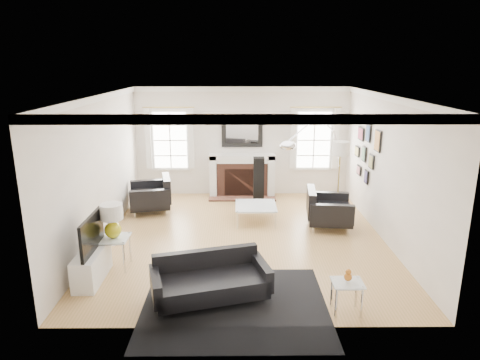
{
  "coord_description": "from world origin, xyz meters",
  "views": [
    {
      "loc": [
        -0.13,
        -7.92,
        3.37
      ],
      "look_at": [
        -0.07,
        0.3,
        1.11
      ],
      "focal_mm": 32.0,
      "sensor_mm": 36.0,
      "label": 1
    }
  ],
  "objects_px": {
    "armchair_left": "(153,196)",
    "fireplace": "(242,176)",
    "arc_floor_lamp": "(315,167)",
    "coffee_table": "(256,206)",
    "armchair_right": "(326,210)",
    "gourd_lamp": "(112,219)",
    "sofa": "(210,280)"
  },
  "relations": [
    {
      "from": "armchair_left",
      "to": "coffee_table",
      "type": "height_order",
      "value": "armchair_left"
    },
    {
      "from": "armchair_right",
      "to": "gourd_lamp",
      "type": "height_order",
      "value": "gourd_lamp"
    },
    {
      "from": "fireplace",
      "to": "sofa",
      "type": "bearing_deg",
      "value": -96.01
    },
    {
      "from": "fireplace",
      "to": "arc_floor_lamp",
      "type": "bearing_deg",
      "value": -51.44
    },
    {
      "from": "arc_floor_lamp",
      "to": "gourd_lamp",
      "type": "bearing_deg",
      "value": -150.19
    },
    {
      "from": "sofa",
      "to": "armchair_right",
      "type": "bearing_deg",
      "value": 51.27
    },
    {
      "from": "fireplace",
      "to": "arc_floor_lamp",
      "type": "xyz_separation_m",
      "value": [
        1.53,
        -1.92,
        0.7
      ]
    },
    {
      "from": "armchair_right",
      "to": "armchair_left",
      "type": "bearing_deg",
      "value": 165.2
    },
    {
      "from": "armchair_left",
      "to": "arc_floor_lamp",
      "type": "height_order",
      "value": "arc_floor_lamp"
    },
    {
      "from": "fireplace",
      "to": "coffee_table",
      "type": "xyz_separation_m",
      "value": [
        0.28,
        -1.91,
        -0.18
      ]
    },
    {
      "from": "sofa",
      "to": "coffee_table",
      "type": "xyz_separation_m",
      "value": [
        0.81,
        3.15,
        0.06
      ]
    },
    {
      "from": "armchair_right",
      "to": "fireplace",
      "type": "bearing_deg",
      "value": 128.28
    },
    {
      "from": "armchair_right",
      "to": "sofa",
      "type": "bearing_deg",
      "value": -128.73
    },
    {
      "from": "gourd_lamp",
      "to": "fireplace",
      "type": "bearing_deg",
      "value": 61.53
    },
    {
      "from": "arc_floor_lamp",
      "to": "armchair_right",
      "type": "bearing_deg",
      "value": -53.52
    },
    {
      "from": "sofa",
      "to": "armchair_right",
      "type": "distance_m",
      "value": 3.65
    },
    {
      "from": "armchair_right",
      "to": "gourd_lamp",
      "type": "bearing_deg",
      "value": -155.05
    },
    {
      "from": "armchair_left",
      "to": "coffee_table",
      "type": "relative_size",
      "value": 1.34
    },
    {
      "from": "coffee_table",
      "to": "arc_floor_lamp",
      "type": "relative_size",
      "value": 0.38
    },
    {
      "from": "armchair_right",
      "to": "gourd_lamp",
      "type": "relative_size",
      "value": 1.86
    },
    {
      "from": "fireplace",
      "to": "armchair_left",
      "type": "xyz_separation_m",
      "value": [
        -2.1,
        -1.2,
        -0.16
      ]
    },
    {
      "from": "gourd_lamp",
      "to": "arc_floor_lamp",
      "type": "xyz_separation_m",
      "value": [
        3.73,
        2.14,
        0.35
      ]
    },
    {
      "from": "fireplace",
      "to": "armchair_right",
      "type": "xyz_separation_m",
      "value": [
        1.75,
        -2.22,
        -0.16
      ]
    },
    {
      "from": "fireplace",
      "to": "coffee_table",
      "type": "height_order",
      "value": "fireplace"
    },
    {
      "from": "armchair_left",
      "to": "fireplace",
      "type": "bearing_deg",
      "value": 29.85
    },
    {
      "from": "fireplace",
      "to": "coffee_table",
      "type": "relative_size",
      "value": 1.94
    },
    {
      "from": "coffee_table",
      "to": "arc_floor_lamp",
      "type": "bearing_deg",
      "value": -0.27
    },
    {
      "from": "fireplace",
      "to": "gourd_lamp",
      "type": "height_order",
      "value": "gourd_lamp"
    },
    {
      "from": "armchair_left",
      "to": "arc_floor_lamp",
      "type": "distance_m",
      "value": 3.79
    },
    {
      "from": "arc_floor_lamp",
      "to": "fireplace",
      "type": "bearing_deg",
      "value": 128.56
    },
    {
      "from": "coffee_table",
      "to": "arc_floor_lamp",
      "type": "xyz_separation_m",
      "value": [
        1.26,
        -0.01,
        0.88
      ]
    },
    {
      "from": "fireplace",
      "to": "armchair_left",
      "type": "distance_m",
      "value": 2.42
    }
  ]
}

